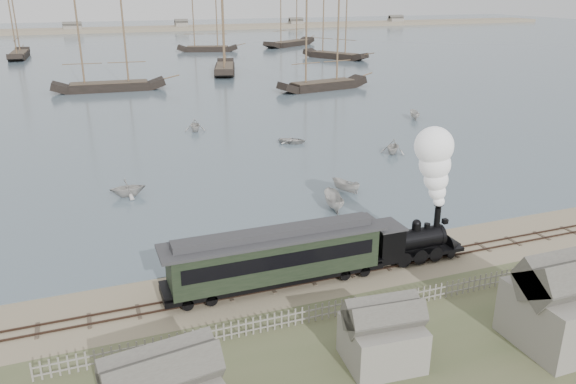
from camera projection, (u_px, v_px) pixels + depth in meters
name	position (u px, v px, depth m)	size (l,w,h in m)	color
ground	(275.00, 272.00, 41.03)	(600.00, 600.00, 0.00)	gray
harbor_water	(108.00, 48.00, 190.36)	(600.00, 336.00, 0.06)	#41505E
rail_track	(285.00, 284.00, 39.26)	(120.00, 1.80, 0.16)	#38261E
picket_fence_west	(210.00, 344.00, 32.72)	(19.00, 0.10, 1.20)	gray
picket_fence_east	(482.00, 290.00, 38.60)	(15.00, 0.10, 1.20)	gray
shed_mid	(381.00, 362.00, 31.16)	(4.00, 3.50, 3.60)	gray
shed_right	(562.00, 340.00, 33.05)	(6.00, 5.00, 5.10)	gray
far_spit	(96.00, 32.00, 260.64)	(500.00, 20.00, 1.80)	gray
locomotive	(430.00, 203.00, 41.55)	(7.90, 2.95, 9.85)	black
passenger_coach	(275.00, 255.00, 38.23)	(15.59, 3.01, 3.79)	black
rowboat_1	(128.00, 188.00, 55.39)	(3.45, 2.98, 1.82)	#BBB8B2
rowboat_2	(346.00, 186.00, 56.73)	(3.19, 1.20, 1.23)	#BBB8B2
rowboat_3	(292.00, 140.00, 74.50)	(3.62, 2.58, 0.75)	#BBB8B2
rowboat_4	(393.00, 147.00, 69.63)	(3.48, 3.00, 1.83)	#BBB8B2
rowboat_5	(414.00, 115.00, 88.06)	(3.34, 1.26, 1.29)	#BBB8B2
rowboat_7	(195.00, 125.00, 80.54)	(3.43, 2.96, 1.81)	#BBB8B2
rowboat_8	(333.00, 201.00, 52.25)	(3.93, 1.48, 1.52)	#BBB8B2
schooner_2	(104.00, 39.00, 108.93)	(21.80, 5.03, 20.00)	black
schooner_3	(223.00, 30.00, 132.87)	(21.85, 5.04, 20.00)	black
schooner_4	(324.00, 39.00, 110.23)	(19.59, 4.52, 20.00)	black
schooner_5	(336.00, 23.00, 159.77)	(20.78, 4.79, 20.00)	black
schooner_7	(14.00, 22.00, 161.08)	(21.45, 4.95, 20.00)	black
schooner_8	(206.00, 19.00, 177.47)	(19.09, 4.40, 20.00)	black
schooner_9	(290.00, 16.00, 194.65)	(24.81, 5.73, 20.00)	black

